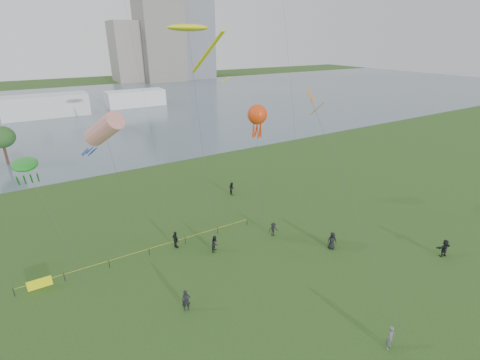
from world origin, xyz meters
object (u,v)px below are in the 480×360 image
fence (86,269)px  kite_flyer (391,337)px  kite_stingray (189,29)px  kite_octopus (257,115)px

fence → kite_flyer: kite_flyer is taller
fence → kite_flyer: (17.37, -20.43, 0.42)m
fence → kite_flyer: size_ratio=12.38×
kite_stingray → fence: bearing=177.4°
kite_stingray → kite_octopus: kite_stingray is taller
kite_flyer → kite_octopus: kite_octopus is taller
kite_octopus → kite_stingray: bearing=171.3°
fence → kite_stingray: bearing=21.6°
fence → kite_octopus: kite_octopus is taller
kite_octopus → kite_flyer: bearing=-102.5°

